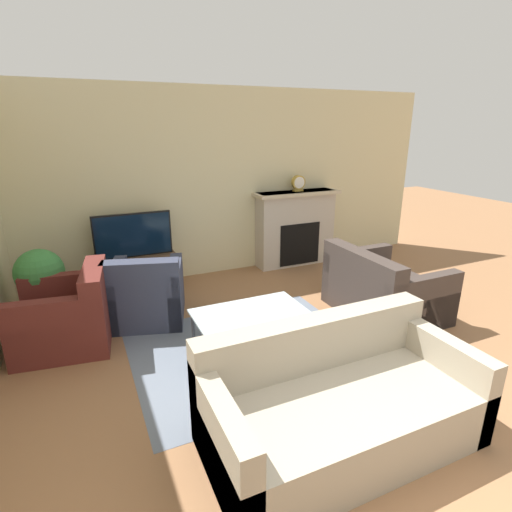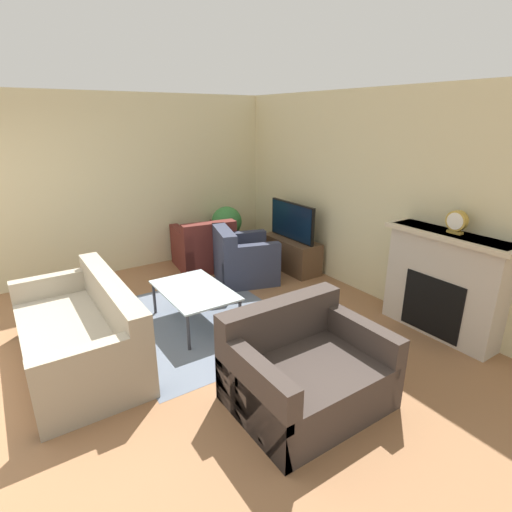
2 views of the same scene
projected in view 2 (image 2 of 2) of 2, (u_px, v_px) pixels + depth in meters
name	position (u px, v px, depth m)	size (l,w,h in m)	color
wall_back	(355.00, 193.00, 5.50)	(7.88, 0.06, 2.70)	beige
wall_left	(134.00, 184.00, 6.24)	(0.06, 7.54, 2.70)	beige
area_rug	(201.00, 321.00, 4.86)	(2.29, 1.92, 0.00)	slate
fireplace	(444.00, 282.00, 4.41)	(1.39, 0.38, 1.19)	#BCB2A3
tv_stand	(291.00, 254.00, 6.45)	(1.06, 0.42, 0.51)	brown
tv	(292.00, 221.00, 6.27)	(1.00, 0.06, 0.59)	black
couch_sectional	(82.00, 336.00, 3.98)	(1.93, 0.95, 0.82)	#9E937F
couch_loveseat	(304.00, 371.00, 3.42)	(1.00, 1.24, 0.82)	#3D332D
armchair_by_window	(204.00, 250.00, 6.52)	(0.99, 0.96, 0.82)	#5B231E
armchair_accent	(243.00, 261.00, 5.98)	(1.01, 1.03, 0.82)	#33384C
coffee_table	(194.00, 292.00, 4.69)	(1.09, 0.72, 0.44)	#333338
potted_plant	(227.00, 224.00, 6.90)	(0.52, 0.52, 0.90)	#47474C
mantel_clock	(457.00, 222.00, 4.16)	(0.22, 0.07, 0.25)	#B79338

